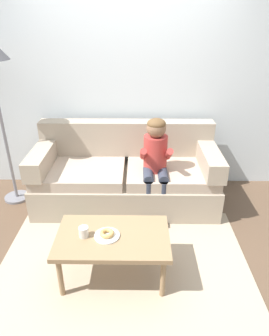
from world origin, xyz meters
The scene contains 10 objects.
ground centered at (0.00, 0.00, 0.00)m, with size 10.00×10.00×0.00m, color brown.
wall_back centered at (0.00, 1.40, 1.40)m, with size 8.00×0.10×2.80m, color silver.
area_rug centered at (0.00, -0.25, 0.01)m, with size 2.28×1.62×0.01m, color tan.
couch centered at (-0.02, 0.85, 0.34)m, with size 2.10×0.90×0.92m.
coffee_table centered at (-0.08, -0.36, 0.39)m, with size 0.94×0.57×0.44m.
person_child centered at (0.31, 0.64, 0.67)m, with size 0.34×0.58×1.10m.
plate centered at (-0.13, -0.38, 0.44)m, with size 0.21×0.21×0.01m, color white.
donut centered at (-0.13, -0.38, 0.47)m, with size 0.12×0.12×0.04m, color tan.
mug centered at (-0.32, -0.38, 0.48)m, with size 0.08×0.08×0.09m, color silver.
toy_controller centered at (-0.55, 0.12, 0.03)m, with size 0.23×0.09×0.05m.
Camera 1 is at (0.12, -2.32, 2.06)m, focal length 32.23 mm.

